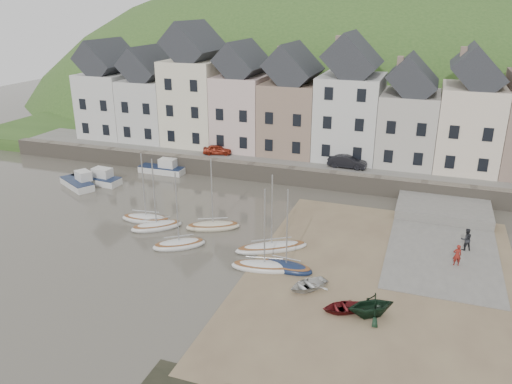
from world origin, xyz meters
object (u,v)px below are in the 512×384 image
at_px(person_red, 457,255).
at_px(rowboat_white, 308,285).
at_px(rowboat_green, 371,305).
at_px(car_right, 347,162).
at_px(rowboat_red, 343,307).
at_px(sailboat_0, 146,219).
at_px(car_left, 217,150).
at_px(person_dark, 466,239).

bearing_deg(person_red, rowboat_white, 21.91).
xyz_separation_m(rowboat_green, car_right, (-5.64, 23.82, 1.43)).
xyz_separation_m(rowboat_green, rowboat_red, (-1.66, -0.04, -0.50)).
relative_size(sailboat_0, car_right, 1.58).
distance_m(rowboat_green, car_right, 24.52).
bearing_deg(car_right, sailboat_0, 140.32).
distance_m(sailboat_0, rowboat_white, 16.98).
bearing_deg(sailboat_0, rowboat_white, -21.03).
bearing_deg(car_left, rowboat_white, -160.12).
bearing_deg(sailboat_0, car_left, 90.83).
height_order(sailboat_0, rowboat_white, sailboat_0).
distance_m(rowboat_red, person_red, 10.67).
bearing_deg(person_red, rowboat_green, 45.85).
relative_size(rowboat_green, car_left, 0.91).
relative_size(sailboat_0, rowboat_white, 2.29).
distance_m(person_red, person_dark, 2.86).
bearing_deg(person_red, rowboat_red, 38.31).
bearing_deg(sailboat_0, car_right, 47.73).
relative_size(rowboat_red, car_left, 0.81).
height_order(person_dark, car_left, car_left).
bearing_deg(person_dark, rowboat_white, 22.15).
distance_m(person_dark, car_left, 28.99).
distance_m(sailboat_0, rowboat_red, 20.11).
distance_m(car_left, car_right, 14.74).
bearing_deg(person_red, person_dark, -116.95).
xyz_separation_m(rowboat_white, person_red, (9.26, 6.53, 0.58)).
bearing_deg(rowboat_red, car_right, 160.83).
xyz_separation_m(sailboat_0, person_dark, (25.79, 3.22, 0.73)).
bearing_deg(rowboat_green, car_right, 160.10).
xyz_separation_m(sailboat_0, car_left, (-0.23, 15.96, 1.88)).
bearing_deg(rowboat_red, car_left, -170.53).
xyz_separation_m(person_red, person_dark, (0.68, 2.78, 0.07)).
distance_m(rowboat_red, car_left, 30.39).
xyz_separation_m(rowboat_white, rowboat_red, (2.64, -1.82, -0.02)).
bearing_deg(rowboat_white, person_dark, 83.74).
xyz_separation_m(rowboat_red, car_left, (-18.72, 23.87, 1.82)).
height_order(sailboat_0, rowboat_red, sailboat_0).
xyz_separation_m(rowboat_white, car_right, (-1.34, 22.05, 1.91)).
height_order(person_red, car_left, car_left).
bearing_deg(rowboat_white, car_right, 134.10).
relative_size(person_dark, car_left, 0.55).
bearing_deg(person_red, car_right, -68.93).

